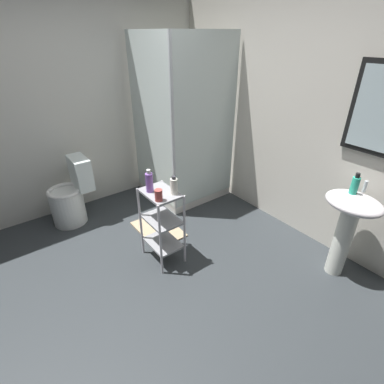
{
  "coord_description": "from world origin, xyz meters",
  "views": [
    {
      "loc": [
        1.65,
        -0.77,
        1.98
      ],
      "look_at": [
        -0.11,
        0.56,
        0.75
      ],
      "focal_mm": 27.11,
      "sensor_mm": 36.0,
      "label": 1
    }
  ],
  "objects_px": {
    "hand_soap_bottle": "(355,185)",
    "conditioner_bottle_purple": "(149,182)",
    "shower_stall": "(182,164)",
    "pedestal_sink": "(349,220)",
    "rinse_cup": "(159,195)",
    "bath_mat": "(158,229)",
    "toilet": "(71,197)",
    "storage_cart": "(162,221)",
    "lotion_bottle_white": "(174,186)"
  },
  "relations": [
    {
      "from": "shower_stall",
      "to": "conditioner_bottle_purple",
      "type": "height_order",
      "value": "shower_stall"
    },
    {
      "from": "hand_soap_bottle",
      "to": "lotion_bottle_white",
      "type": "distance_m",
      "value": 1.48
    },
    {
      "from": "shower_stall",
      "to": "lotion_bottle_white",
      "type": "relative_size",
      "value": 11.89
    },
    {
      "from": "storage_cart",
      "to": "hand_soap_bottle",
      "type": "xyz_separation_m",
      "value": [
        1.08,
        1.19,
        0.45
      ]
    },
    {
      "from": "storage_cart",
      "to": "lotion_bottle_white",
      "type": "relative_size",
      "value": 4.4
    },
    {
      "from": "rinse_cup",
      "to": "bath_mat",
      "type": "bearing_deg",
      "value": 153.25
    },
    {
      "from": "toilet",
      "to": "storage_cart",
      "type": "xyz_separation_m",
      "value": [
        1.19,
        0.49,
        0.12
      ]
    },
    {
      "from": "rinse_cup",
      "to": "bath_mat",
      "type": "distance_m",
      "value": 0.99
    },
    {
      "from": "toilet",
      "to": "storage_cart",
      "type": "relative_size",
      "value": 1.03
    },
    {
      "from": "hand_soap_bottle",
      "to": "conditioner_bottle_purple",
      "type": "height_order",
      "value": "hand_soap_bottle"
    },
    {
      "from": "shower_stall",
      "to": "pedestal_sink",
      "type": "height_order",
      "value": "shower_stall"
    },
    {
      "from": "pedestal_sink",
      "to": "rinse_cup",
      "type": "relative_size",
      "value": 8.06
    },
    {
      "from": "toilet",
      "to": "bath_mat",
      "type": "xyz_separation_m",
      "value": [
        0.77,
        0.68,
        -0.31
      ]
    },
    {
      "from": "storage_cart",
      "to": "conditioner_bottle_purple",
      "type": "xyz_separation_m",
      "value": [
        -0.07,
        -0.06,
        0.4
      ]
    },
    {
      "from": "conditioner_bottle_purple",
      "to": "rinse_cup",
      "type": "xyz_separation_m",
      "value": [
        0.18,
        -0.02,
        -0.04
      ]
    },
    {
      "from": "shower_stall",
      "to": "bath_mat",
      "type": "bearing_deg",
      "value": -54.5
    },
    {
      "from": "rinse_cup",
      "to": "shower_stall",
      "type": "bearing_deg",
      "value": 137.03
    },
    {
      "from": "hand_soap_bottle",
      "to": "toilet",
      "type": "bearing_deg",
      "value": -143.49
    },
    {
      "from": "pedestal_sink",
      "to": "hand_soap_bottle",
      "type": "bearing_deg",
      "value": 153.09
    },
    {
      "from": "rinse_cup",
      "to": "pedestal_sink",
      "type": "bearing_deg",
      "value": 51.07
    },
    {
      "from": "toilet",
      "to": "rinse_cup",
      "type": "distance_m",
      "value": 1.45
    },
    {
      "from": "pedestal_sink",
      "to": "hand_soap_bottle",
      "type": "relative_size",
      "value": 4.43
    },
    {
      "from": "lotion_bottle_white",
      "to": "rinse_cup",
      "type": "distance_m",
      "value": 0.17
    },
    {
      "from": "toilet",
      "to": "storage_cart",
      "type": "distance_m",
      "value": 1.29
    },
    {
      "from": "conditioner_bottle_purple",
      "to": "rinse_cup",
      "type": "relative_size",
      "value": 2.09
    },
    {
      "from": "storage_cart",
      "to": "rinse_cup",
      "type": "height_order",
      "value": "rinse_cup"
    },
    {
      "from": "hand_soap_bottle",
      "to": "rinse_cup",
      "type": "xyz_separation_m",
      "value": [
        -0.97,
        -1.27,
        -0.1
      ]
    },
    {
      "from": "hand_soap_bottle",
      "to": "rinse_cup",
      "type": "bearing_deg",
      "value": -127.28
    },
    {
      "from": "hand_soap_bottle",
      "to": "bath_mat",
      "type": "height_order",
      "value": "hand_soap_bottle"
    },
    {
      "from": "bath_mat",
      "to": "shower_stall",
      "type": "bearing_deg",
      "value": 125.5
    },
    {
      "from": "toilet",
      "to": "pedestal_sink",
      "type": "bearing_deg",
      "value": 35.66
    },
    {
      "from": "storage_cart",
      "to": "lotion_bottle_white",
      "type": "bearing_deg",
      "value": 40.63
    },
    {
      "from": "toilet",
      "to": "rinse_cup",
      "type": "bearing_deg",
      "value": 17.41
    },
    {
      "from": "shower_stall",
      "to": "conditioner_bottle_purple",
      "type": "relative_size",
      "value": 9.54
    },
    {
      "from": "shower_stall",
      "to": "toilet",
      "type": "relative_size",
      "value": 2.63
    },
    {
      "from": "shower_stall",
      "to": "hand_soap_bottle",
      "type": "height_order",
      "value": "shower_stall"
    },
    {
      "from": "toilet",
      "to": "lotion_bottle_white",
      "type": "xyz_separation_m",
      "value": [
        1.28,
        0.57,
        0.5
      ]
    },
    {
      "from": "toilet",
      "to": "hand_soap_bottle",
      "type": "relative_size",
      "value": 4.16
    },
    {
      "from": "hand_soap_bottle",
      "to": "lotion_bottle_white",
      "type": "bearing_deg",
      "value": -131.73
    },
    {
      "from": "hand_soap_bottle",
      "to": "conditioner_bottle_purple",
      "type": "xyz_separation_m",
      "value": [
        -1.15,
        -1.25,
        -0.06
      ]
    },
    {
      "from": "conditioner_bottle_purple",
      "to": "pedestal_sink",
      "type": "bearing_deg",
      "value": 45.9
    },
    {
      "from": "storage_cart",
      "to": "hand_soap_bottle",
      "type": "bearing_deg",
      "value": 47.66
    },
    {
      "from": "lotion_bottle_white",
      "to": "storage_cart",
      "type": "bearing_deg",
      "value": -139.37
    },
    {
      "from": "toilet",
      "to": "hand_soap_bottle",
      "type": "height_order",
      "value": "hand_soap_bottle"
    },
    {
      "from": "pedestal_sink",
      "to": "bath_mat",
      "type": "relative_size",
      "value": 1.35
    },
    {
      "from": "conditioner_bottle_purple",
      "to": "toilet",
      "type": "bearing_deg",
      "value": -159.06
    },
    {
      "from": "pedestal_sink",
      "to": "storage_cart",
      "type": "distance_m",
      "value": 1.63
    },
    {
      "from": "toilet",
      "to": "conditioner_bottle_purple",
      "type": "relative_size",
      "value": 3.62
    },
    {
      "from": "shower_stall",
      "to": "bath_mat",
      "type": "height_order",
      "value": "shower_stall"
    },
    {
      "from": "pedestal_sink",
      "to": "toilet",
      "type": "height_order",
      "value": "pedestal_sink"
    }
  ]
}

